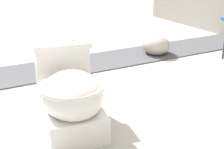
{
  "coord_description": "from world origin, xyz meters",
  "views": [
    {
      "loc": [
        1.66,
        -0.76,
        1.02
      ],
      "look_at": [
        -0.02,
        0.13,
        0.3
      ],
      "focal_mm": 50.0,
      "sensor_mm": 36.0,
      "label": 1
    }
  ],
  "objects": [
    {
      "name": "toilet",
      "position": [
        -0.02,
        -0.17,
        0.22
      ],
      "size": [
        0.68,
        0.47,
        0.52
      ],
      "rotation": [
        0.0,
        0.0,
        -0.16
      ],
      "color": "white",
      "rests_on": "ground"
    },
    {
      "name": "ground_plane",
      "position": [
        0.0,
        0.0,
        0.0
      ],
      "size": [
        14.0,
        14.0,
        0.0
      ],
      "primitive_type": "plane",
      "color": "#A8A59E"
    },
    {
      "name": "gravel_strip",
      "position": [
        -1.11,
        0.5,
        0.01
      ],
      "size": [
        0.56,
        8.0,
        0.01
      ],
      "primitive_type": "cube",
      "color": "#4C4C51",
      "rests_on": "ground"
    },
    {
      "name": "boulder_near",
      "position": [
        -1.06,
        1.23,
        0.11
      ],
      "size": [
        0.38,
        0.34,
        0.22
      ],
      "primitive_type": "ellipsoid",
      "rotation": [
        0.0,
        0.0,
        3.03
      ],
      "color": "#ADA899",
      "rests_on": "ground"
    }
  ]
}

